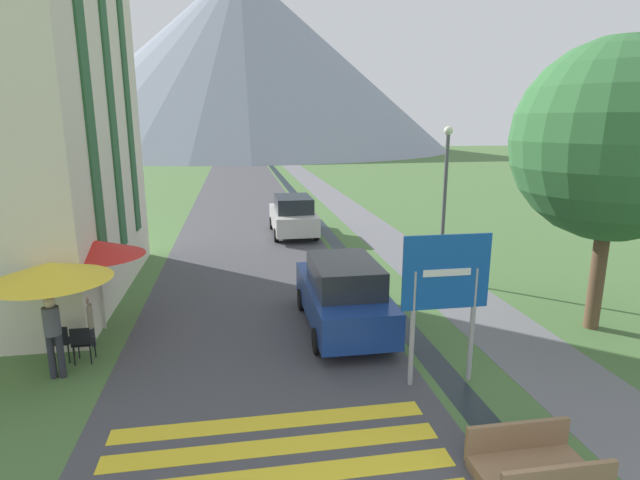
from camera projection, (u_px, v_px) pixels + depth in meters
ground_plane at (299, 230)px, 24.39m from camera, size 160.00×160.00×0.00m
road at (244, 200)px, 33.58m from camera, size 6.40×60.00×0.01m
footpath at (333, 198)px, 34.56m from camera, size 2.20×60.00×0.01m
drainage_channel at (298, 199)px, 34.18m from camera, size 0.60×60.00×0.00m
crosswalk_marking at (276, 461)px, 7.75m from camera, size 5.44×2.54×0.01m
mountain_distant at (242, 60)px, 92.02m from camera, size 75.90×75.90×32.52m
road_sign at (445, 287)px, 9.65m from camera, size 1.76×0.11×3.07m
footbridge at (536, 469)px, 7.26m from camera, size 1.70×1.10×0.65m
parked_car_near at (343, 294)px, 12.57m from camera, size 1.92×4.45×1.82m
parked_car_far at (293, 215)px, 23.10m from camera, size 1.98×4.40×1.82m
cafe_chair_near_left at (82, 341)px, 10.80m from camera, size 0.40×0.40×0.85m
cafe_chair_far_right at (98, 294)px, 13.76m from camera, size 0.40×0.40×0.85m
cafe_chair_far_left at (98, 298)px, 13.41m from camera, size 0.40×0.40×0.85m
cafe_chair_near_right at (60, 340)px, 10.85m from camera, size 0.40×0.40×0.85m
cafe_umbrella_front_yellow at (50, 272)px, 10.00m from camera, size 2.38×2.38×2.40m
cafe_umbrella_middle_red at (97, 248)px, 12.24m from camera, size 2.27×2.27×2.32m
person_standing_terrace at (53, 332)px, 10.06m from camera, size 0.32×0.32×1.75m
person_seated_near at (86, 319)px, 11.58m from camera, size 0.32×0.32×1.23m
streetlamp at (445, 191)px, 15.93m from camera, size 0.28×0.28×5.01m
tree_by_path at (615, 141)px, 11.73m from camera, size 4.76×4.76×7.09m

